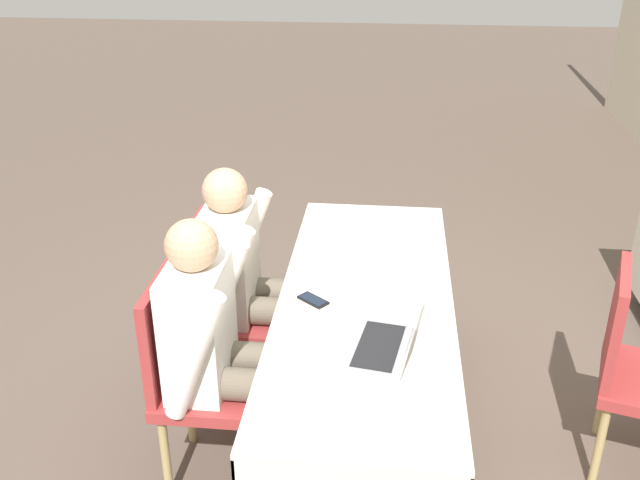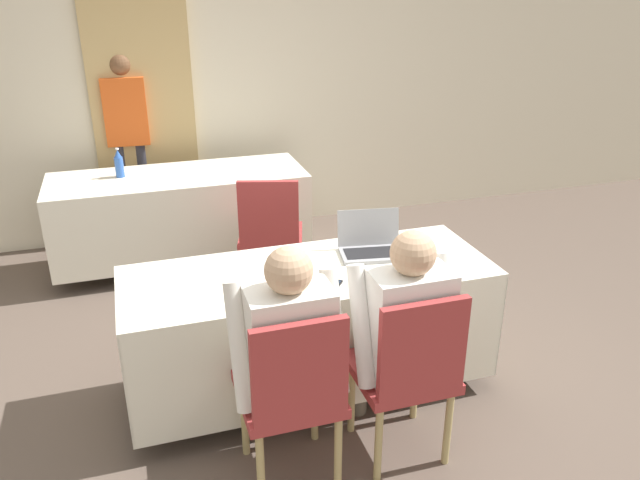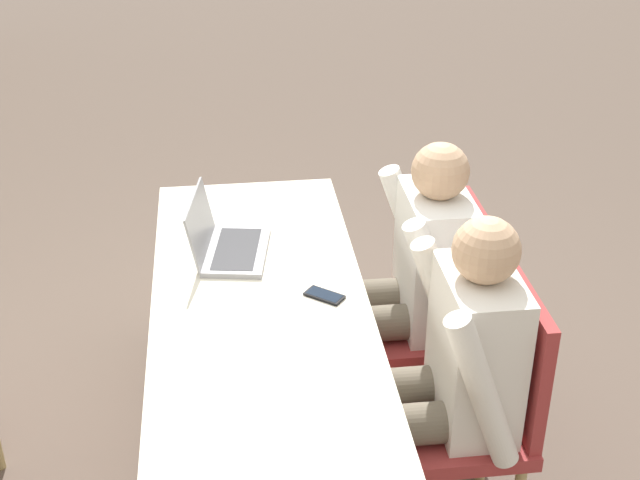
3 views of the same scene
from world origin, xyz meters
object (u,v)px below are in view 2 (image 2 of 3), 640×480
at_px(person_checkered_shirt, 286,347).
at_px(person_red_shirt, 129,136).
at_px(cell_phone, 333,286).
at_px(chair_far_spare, 270,231).
at_px(chair_near_right, 408,368).
at_px(laptop, 371,246).
at_px(chair_near_left, 293,391).
at_px(person_white_shirt, 401,327).
at_px(water_bottle, 119,164).

bearing_deg(person_checkered_shirt, person_red_shirt, -80.33).
relative_size(cell_phone, chair_far_spare, 0.15).
bearing_deg(chair_far_spare, chair_near_right, 113.47).
bearing_deg(chair_near_right, laptop, -98.62).
xyz_separation_m(chair_near_left, person_red_shirt, (-0.53, 3.22, 0.40)).
relative_size(cell_phone, person_checkered_shirt, 0.12).
xyz_separation_m(cell_phone, person_red_shirt, (-0.86, 2.77, 0.17)).
bearing_deg(chair_far_spare, person_red_shirt, -42.72).
bearing_deg(person_red_shirt, chair_far_spare, -55.99).
relative_size(chair_far_spare, person_white_shirt, 0.78).
relative_size(person_checkered_shirt, person_white_shirt, 1.00).
distance_m(laptop, chair_near_left, 1.05).
bearing_deg(laptop, person_checkered_shirt, -125.59).
bearing_deg(water_bottle, cell_phone, -66.26).
relative_size(laptop, person_white_shirt, 0.33).
relative_size(laptop, chair_near_left, 0.42).
bearing_deg(person_white_shirt, person_checkered_shirt, 0.00).
bearing_deg(laptop, chair_near_left, -121.41).
height_order(laptop, chair_far_spare, laptop).
distance_m(cell_phone, person_white_shirt, 0.41).
height_order(laptop, cell_phone, laptop).
bearing_deg(person_checkered_shirt, chair_far_spare, -100.98).
bearing_deg(person_checkered_shirt, laptop, -135.12).
relative_size(laptop, chair_near_right, 0.42).
xyz_separation_m(water_bottle, chair_near_left, (0.63, -2.64, -0.33)).
bearing_deg(person_white_shirt, chair_near_right, 90.00).
distance_m(laptop, cell_phone, 0.46).
distance_m(chair_far_spare, person_white_shirt, 1.70).
bearing_deg(laptop, person_red_shirt, 125.42).
relative_size(cell_phone, chair_near_left, 0.15).
distance_m(laptop, person_checkered_shirt, 0.94).
bearing_deg(water_bottle, chair_far_spare, -41.79).
bearing_deg(cell_phone, person_red_shirt, 146.16).
xyz_separation_m(person_checkered_shirt, person_white_shirt, (0.55, 0.00, 0.00)).
bearing_deg(laptop, chair_far_spare, 117.72).
bearing_deg(person_checkered_shirt, water_bottle, -76.05).
relative_size(water_bottle, person_white_shirt, 0.19).
xyz_separation_m(chair_near_left, chair_near_right, (0.55, 0.00, 0.00)).
height_order(water_bottle, person_checkered_shirt, person_checkered_shirt).
distance_m(water_bottle, person_checkered_shirt, 2.62).
relative_size(water_bottle, chair_near_right, 0.24).
bearing_deg(chair_near_right, person_white_shirt, -90.00).
bearing_deg(chair_near_right, cell_phone, -64.63).
height_order(water_bottle, person_white_shirt, person_white_shirt).
bearing_deg(cell_phone, chair_near_right, -25.79).
relative_size(chair_near_left, person_white_shirt, 0.78).
bearing_deg(cell_phone, person_checkered_shirt, -95.09).
distance_m(cell_phone, chair_far_spare, 1.36).
bearing_deg(person_red_shirt, person_checkered_shirt, -77.15).
bearing_deg(chair_far_spare, water_bottle, -25.35).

